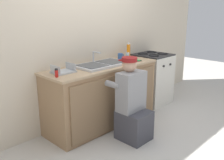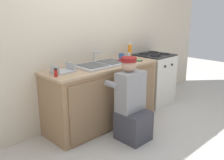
{
  "view_description": "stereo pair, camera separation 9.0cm",
  "coord_description": "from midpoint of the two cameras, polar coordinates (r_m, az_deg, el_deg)",
  "views": [
    {
      "loc": [
        -2.44,
        -2.28,
        1.68
      ],
      "look_at": [
        0.0,
        0.1,
        0.72
      ],
      "focal_mm": 40.0,
      "sensor_mm": 36.0,
      "label": 1
    },
    {
      "loc": [
        -2.37,
        -2.34,
        1.68
      ],
      "look_at": [
        0.0,
        0.1,
        0.72
      ],
      "focal_mm": 40.0,
      "sensor_mm": 36.0,
      "label": 2
    }
  ],
  "objects": [
    {
      "name": "spice_bottle_red",
      "position": [
        3.06,
        -11.93,
        1.65
      ],
      "size": [
        0.04,
        0.04,
        0.1
      ],
      "color": "red",
      "rests_on": "countertop"
    },
    {
      "name": "ground_plane",
      "position": [
        3.73,
        1.79,
        -11.03
      ],
      "size": [
        12.0,
        12.0,
        0.0
      ],
      "primitive_type": "plane",
      "color": "beige"
    },
    {
      "name": "plumber_person",
      "position": [
        3.31,
        5.23,
        -5.99
      ],
      "size": [
        0.42,
        0.61,
        1.1
      ],
      "color": "#3F3F47",
      "rests_on": "ground_plane"
    },
    {
      "name": "counter_cabinet",
      "position": [
        3.75,
        -1.34,
        -3.65
      ],
      "size": [
        1.79,
        0.62,
        0.87
      ],
      "color": "#997551",
      "rests_on": "ground_plane"
    },
    {
      "name": "water_glass",
      "position": [
        4.16,
        4.46,
        5.58
      ],
      "size": [
        0.06,
        0.06,
        0.1
      ],
      "color": "#ADC6CC",
      "rests_on": "countertop"
    },
    {
      "name": "countertop",
      "position": [
        3.64,
        -1.49,
        3.11
      ],
      "size": [
        1.83,
        0.62,
        0.03
      ],
      "primitive_type": "cube",
      "color": "tan",
      "rests_on": "counter_cabinet"
    },
    {
      "name": "dish_rack_tray",
      "position": [
        3.27,
        -10.37,
        2.15
      ],
      "size": [
        0.28,
        0.22,
        0.11
      ],
      "color": "#B2B7BC",
      "rests_on": "countertop"
    },
    {
      "name": "coffee_mug",
      "position": [
        4.1,
        2.79,
        5.45
      ],
      "size": [
        0.13,
        0.08,
        0.09
      ],
      "color": "#335699",
      "rests_on": "countertop"
    },
    {
      "name": "back_wall",
      "position": [
        3.84,
        -5.12,
        9.22
      ],
      "size": [
        6.0,
        0.1,
        2.5
      ],
      "primitive_type": "cube",
      "color": "beige",
      "rests_on": "ground_plane"
    },
    {
      "name": "stove_range",
      "position": [
        4.66,
        9.97,
        0.29
      ],
      "size": [
        0.6,
        0.62,
        0.93
      ],
      "color": "silver",
      "rests_on": "ground_plane"
    },
    {
      "name": "cell_phone",
      "position": [
        4.0,
        6.55,
        4.49
      ],
      "size": [
        0.07,
        0.14,
        0.01
      ],
      "color": "black",
      "rests_on": "countertop"
    },
    {
      "name": "soap_bottle_orange",
      "position": [
        4.26,
        4.68,
        6.68
      ],
      "size": [
        0.06,
        0.06,
        0.25
      ],
      "color": "orange",
      "rests_on": "countertop"
    },
    {
      "name": "sink_double_basin",
      "position": [
        3.63,
        -1.52,
        3.65
      ],
      "size": [
        0.8,
        0.44,
        0.19
      ],
      "color": "silver",
      "rests_on": "countertop"
    }
  ]
}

